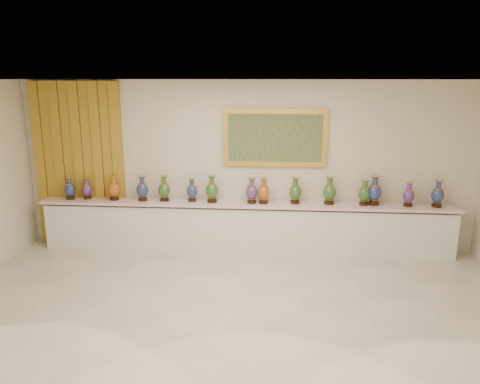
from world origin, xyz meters
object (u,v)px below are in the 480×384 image
Objects in this scene: vase_0 at (70,189)px; counter at (245,227)px; vase_1 at (87,189)px; vase_2 at (114,189)px.

counter is at bearing 0.94° from vase_0.
vase_1 is 0.88× the size of vase_2.
vase_0 is at bearing -167.74° from vase_1.
vase_1 is at bearing 179.77° from counter.
vase_2 is (0.80, 0.02, 0.01)m from vase_0.
vase_0 reaches higher than vase_1.
counter is 16.48× the size of vase_2.
vase_2 reaches higher than vase_0.
vase_0 is 0.30m from vase_1.
vase_1 is at bearing 175.27° from vase_2.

